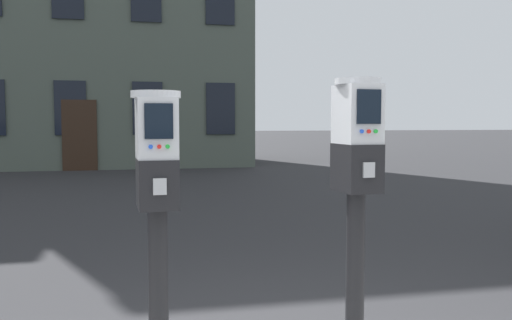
{
  "coord_description": "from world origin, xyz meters",
  "views": [
    {
      "loc": [
        -0.77,
        -2.63,
        1.46
      ],
      "look_at": [
        -0.22,
        -0.11,
        1.28
      ],
      "focal_mm": 38.16,
      "sensor_mm": 36.0,
      "label": 1
    }
  ],
  "objects": [
    {
      "name": "parking_meter_near_kerb",
      "position": [
        -0.69,
        -0.21,
        1.14
      ],
      "size": [
        0.23,
        0.26,
        1.45
      ],
      "rotation": [
        0.0,
        0.0,
        -1.51
      ],
      "color": "black",
      "rests_on": "sidewalk_slab"
    },
    {
      "name": "parking_meter_twin_adjacent",
      "position": [
        0.25,
        -0.21,
        1.19
      ],
      "size": [
        0.23,
        0.26,
        1.52
      ],
      "rotation": [
        0.0,
        0.0,
        -1.51
      ],
      "color": "black",
      "rests_on": "sidewalk_slab"
    }
  ]
}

